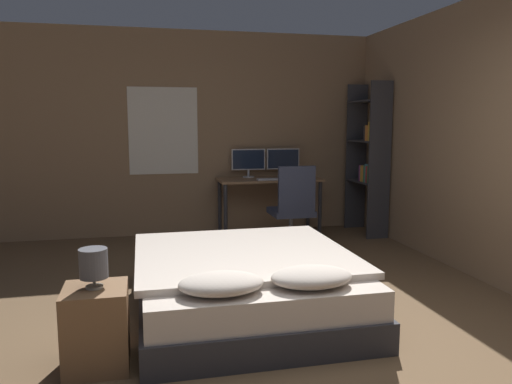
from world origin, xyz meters
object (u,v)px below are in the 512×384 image
bookshelf (370,155)px  computer_mouse (295,178)px  nightstand (96,328)px  office_chair (293,215)px  desk (269,186)px  keyboard (273,179)px  monitor_right (283,160)px  monitor_left (248,161)px  bedside_lamp (93,264)px  bed (245,284)px

bookshelf → computer_mouse: bearing=175.8°
nightstand → office_chair: size_ratio=0.51×
desk → office_chair: size_ratio=1.36×
keyboard → office_chair: bearing=-79.6°
computer_mouse → monitor_right: bearing=98.1°
monitor_left → monitor_right: bearing=0.0°
bedside_lamp → office_chair: bearing=51.4°
bed → desk: size_ratio=1.41×
bookshelf → bed: bearing=-132.4°
monitor_left → office_chair: bearing=-69.4°
monitor_right → office_chair: size_ratio=0.46×
nightstand → monitor_left: monitor_left is taller
computer_mouse → keyboard: bearing=180.0°
monitor_left → computer_mouse: (0.54, -0.37, -0.20)m
bed → monitor_right: size_ratio=4.17×
bookshelf → monitor_left: bearing=164.1°
monitor_right → bookshelf: 1.16m
nightstand → monitor_right: size_ratio=1.11×
monitor_right → bookshelf: bearing=-22.5°
keyboard → bookshelf: bookshelf is taller
keyboard → bedside_lamp: bearing=-122.0°
nightstand → monitor_left: size_ratio=1.11×
bedside_lamp → desk: (1.96, 3.31, -0.00)m
bed → keyboard: bearing=70.4°
monitor_left → computer_mouse: size_ratio=6.57×
monitor_left → keyboard: bearing=-56.6°
bedside_lamp → office_chair: 3.31m
office_chair → keyboard: bearing=100.4°
bedside_lamp → monitor_right: size_ratio=0.53×
bed → computer_mouse: bearing=64.6°
monitor_left → bookshelf: bookshelf is taller
bedside_lamp → keyboard: 3.70m
keyboard → bookshelf: 1.35m
computer_mouse → office_chair: (-0.20, -0.55, -0.38)m
bed → office_chair: 2.18m
bedside_lamp → keyboard: bearing=58.0°
bed → keyboard: keyboard is taller
desk → computer_mouse: 0.37m
monitor_left → nightstand: bearing=-116.1°
bedside_lamp → desk: 3.85m
monitor_left → monitor_right: size_ratio=1.00×
computer_mouse → desk: bearing=148.3°
bed → office_chair: size_ratio=1.92×
keyboard → bookshelf: bearing=-3.2°
bed → keyboard: size_ratio=4.65×
nightstand → bookshelf: bearing=43.0°
office_chair → monitor_left: bearing=110.6°
bed → monitor_right: 3.16m
nightstand → bedside_lamp: bearing=-26.6°
bed → computer_mouse: (1.18, 2.48, 0.54)m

